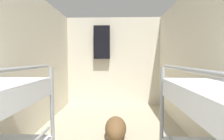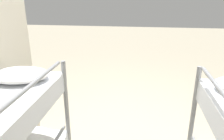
# 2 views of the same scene
# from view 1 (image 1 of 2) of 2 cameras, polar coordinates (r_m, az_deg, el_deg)

# --- Properties ---
(wall_left) EXTENTS (0.06, 5.46, 2.43)m
(wall_left) POSITION_cam_1_polar(r_m,az_deg,el_deg) (2.69, -30.95, 1.67)
(wall_left) COLOR beige
(wall_left) RESTS_ON ground_plane
(wall_right) EXTENTS (0.06, 5.46, 2.43)m
(wall_right) POSITION_cam_1_polar(r_m,az_deg,el_deg) (2.55, 29.94, 1.62)
(wall_right) COLOR beige
(wall_right) RESTS_ON ground_plane
(wall_back) EXTENTS (2.72, 0.06, 2.43)m
(wall_back) POSITION_cam_1_polar(r_m,az_deg,el_deg) (4.95, 0.47, 2.90)
(wall_back) COLOR beige
(wall_back) RESTS_ON ground_plane
(duffel_bag) EXTENTS (0.34, 0.58, 0.34)m
(duffel_bag) POSITION_cam_1_polar(r_m,az_deg,el_deg) (2.96, 1.20, -18.42)
(duffel_bag) COLOR brown
(duffel_bag) RESTS_ON ground_plane
(hanging_coat) EXTENTS (0.44, 0.12, 0.90)m
(hanging_coat) POSITION_cam_1_polar(r_m,az_deg,el_deg) (4.84, -3.34, 9.00)
(hanging_coat) COLOR black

